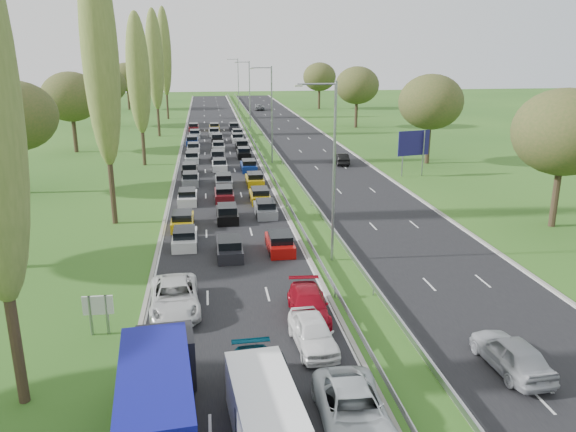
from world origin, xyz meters
TOP-DOWN VIEW (x-y plane):
  - ground at (4.50, 80.00)m, footprint 260.00×260.00m
  - near_carriageway at (-2.25, 82.50)m, footprint 10.50×215.00m
  - far_carriageway at (11.25, 82.50)m, footprint 10.50×215.00m
  - central_reservation at (4.50, 82.50)m, footprint 2.36×215.00m
  - lamp_columns at (4.50, 78.00)m, footprint 0.18×140.18m
  - poplar_row at (-11.50, 68.17)m, footprint 2.80×127.80m
  - woodland_left at (-22.00, 62.63)m, footprint 8.00×166.00m
  - woodland_right at (24.00, 66.67)m, footprint 8.00×153.00m
  - traffic_queue_fill at (-2.24, 77.52)m, footprint 9.06×69.14m
  - near_car_2 at (-5.77, 36.61)m, footprint 3.00×5.88m
  - near_car_7 at (-2.02, 27.82)m, footprint 2.21×5.10m
  - near_car_10 at (1.39, 25.38)m, footprint 2.73×5.57m
  - near_car_11 at (1.35, 34.73)m, footprint 2.32×5.09m
  - near_car_12 at (1.00, 31.61)m, footprint 2.10×4.61m
  - far_car_0 at (9.42, 28.33)m, footprint 2.15×4.81m
  - far_car_1 at (13.02, 75.85)m, footprint 1.76×4.37m
  - far_car_2 at (9.32, 144.43)m, footprint 2.67×5.11m
  - blue_lorry at (-5.73, 25.56)m, footprint 2.38×8.58m
  - white_van_front at (-2.00, 25.40)m, footprint 2.20×5.61m
  - info_sign at (-9.40, 34.43)m, footprint 1.50×0.16m
  - direction_sign at (19.40, 67.91)m, footprint 3.92×1.00m

SIDE VIEW (x-z plane):
  - ground at x=4.50m, z-range 0.00..0.00m
  - near_carriageway at x=-2.25m, z-range -0.02..0.02m
  - far_carriageway at x=11.25m, z-range -0.02..0.02m
  - traffic_queue_fill at x=-2.24m, z-range 0.04..0.84m
  - central_reservation at x=4.50m, z-range 0.39..0.71m
  - far_car_2 at x=9.32m, z-range 0.02..1.39m
  - far_car_1 at x=13.02m, z-range 0.02..1.43m
  - near_car_11 at x=1.35m, z-range 0.02..1.46m
  - near_car_7 at x=-2.02m, z-range 0.02..1.48m
  - near_car_10 at x=1.39m, z-range 0.02..1.54m
  - near_car_12 at x=1.00m, z-range 0.02..1.55m
  - near_car_2 at x=-5.77m, z-range 0.02..1.61m
  - far_car_0 at x=9.42m, z-range 0.02..1.63m
  - white_van_front at x=-2.00m, z-range 0.03..2.28m
  - info_sign at x=-9.40m, z-range 0.32..2.42m
  - blue_lorry at x=-5.73m, z-range 0.08..3.70m
  - direction_sign at x=19.40m, z-range 0.97..6.17m
  - lamp_columns at x=4.50m, z-range 0.00..12.00m
  - woodland_right at x=24.00m, z-range 2.13..13.23m
  - woodland_left at x=-22.00m, z-range 2.13..13.23m
  - poplar_row at x=-11.50m, z-range 1.17..23.61m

